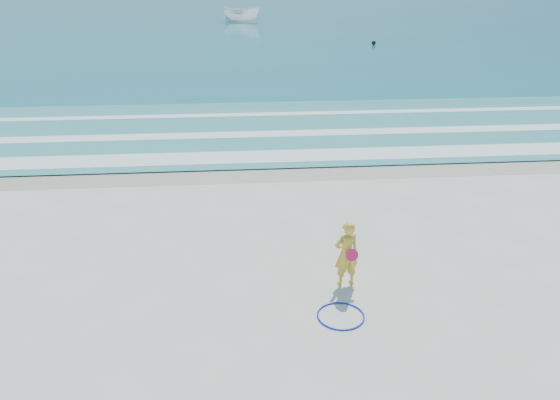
{
  "coord_description": "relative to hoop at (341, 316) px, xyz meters",
  "views": [
    {
      "loc": [
        -1.25,
        -8.53,
        6.36
      ],
      "look_at": [
        -0.17,
        4.0,
        1.0
      ],
      "focal_mm": 35.0,
      "sensor_mm": 36.0,
      "label": 1
    }
  ],
  "objects": [
    {
      "name": "wet_sand",
      "position": [
        -0.73,
        8.64,
        -0.02
      ],
      "size": [
        400.0,
        2.4,
        0.0
      ],
      "primitive_type": "cube",
      "color": "#B2A893",
      "rests_on": "ground"
    },
    {
      "name": "boat",
      "position": [
        -0.54,
        63.23,
        1.01
      ],
      "size": [
        5.47,
        3.74,
        1.98
      ],
      "primitive_type": "imported",
      "rotation": [
        0.0,
        0.0,
        1.18
      ],
      "color": "white",
      "rests_on": "ocean"
    },
    {
      "name": "buoy",
      "position": [
        10.67,
        40.3,
        0.21
      ],
      "size": [
        0.37,
        0.37,
        0.37
      ],
      "primitive_type": "sphere",
      "color": "black",
      "rests_on": "ocean"
    },
    {
      "name": "hoop",
      "position": [
        0.0,
        0.0,
        0.0
      ],
      "size": [
        1.24,
        1.24,
        0.03
      ],
      "primitive_type": "torus",
      "rotation": [
        0.0,
        0.0,
        -0.39
      ],
      "color": "#0B25D3",
      "rests_on": "ground"
    },
    {
      "name": "shallow",
      "position": [
        -0.73,
        13.64,
        0.03
      ],
      "size": [
        400.0,
        10.0,
        0.01
      ],
      "primitive_type": "cube",
      "color": "#59B7AD",
      "rests_on": "ocean"
    },
    {
      "name": "foam_mid",
      "position": [
        -0.73,
        12.84,
        0.04
      ],
      "size": [
        400.0,
        0.9,
        0.01
      ],
      "primitive_type": "cube",
      "color": "white",
      "rests_on": "shallow"
    },
    {
      "name": "ocean",
      "position": [
        -0.73,
        104.64,
        0.0
      ],
      "size": [
        400.0,
        190.0,
        0.04
      ],
      "primitive_type": "cube",
      "color": "#19727F",
      "rests_on": "ground"
    },
    {
      "name": "foam_far",
      "position": [
        -0.73,
        16.14,
        0.04
      ],
      "size": [
        400.0,
        0.6,
        0.01
      ],
      "primitive_type": "cube",
      "color": "white",
      "rests_on": "shallow"
    },
    {
      "name": "ground",
      "position": [
        -0.73,
        -0.36,
        -0.02
      ],
      "size": [
        400.0,
        400.0,
        0.0
      ],
      "primitive_type": "plane",
      "color": "silver",
      "rests_on": "ground"
    },
    {
      "name": "woman",
      "position": [
        0.32,
        1.19,
        0.73
      ],
      "size": [
        0.61,
        0.47,
        1.5
      ],
      "color": "gold",
      "rests_on": "ground"
    },
    {
      "name": "foam_near",
      "position": [
        -0.73,
        9.94,
        0.04
      ],
      "size": [
        400.0,
        1.4,
        0.01
      ],
      "primitive_type": "cube",
      "color": "white",
      "rests_on": "shallow"
    }
  ]
}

